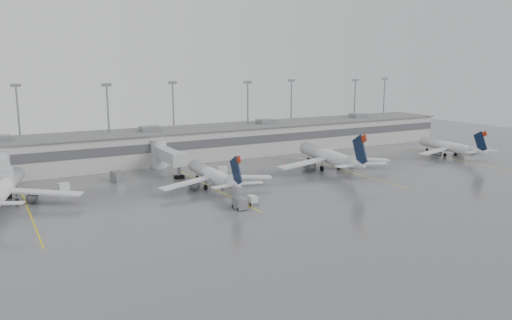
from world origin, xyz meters
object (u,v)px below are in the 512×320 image
jet_mid_right (330,156)px  baggage_tug (252,201)px  jet_far_left (3,188)px  jet_far_right (450,147)px  jet_mid_left (213,175)px

jet_mid_right → baggage_tug: 36.05m
jet_far_left → jet_far_right: 111.43m
jet_mid_left → jet_far_left: bearing=171.8°
baggage_tug → jet_mid_left: bearing=96.5°
jet_far_left → baggage_tug: bearing=-15.1°
baggage_tug → jet_far_left: bearing=153.8°
jet_far_right → jet_mid_right: bearing=-173.5°
jet_mid_right → jet_far_right: size_ratio=1.24×
jet_mid_left → jet_far_right: 72.91m
jet_mid_left → jet_far_right: (72.90, 1.48, -0.07)m
jet_far_right → jet_mid_left: bearing=-170.3°
jet_mid_left → baggage_tug: 15.03m
jet_far_left → jet_far_right: jet_far_left is taller
jet_mid_right → jet_far_right: bearing=7.2°
jet_mid_right → jet_far_right: 40.76m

